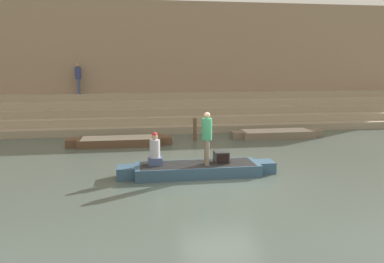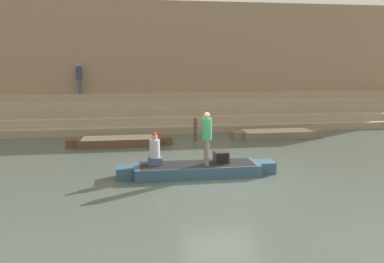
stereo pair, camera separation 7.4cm
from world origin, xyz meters
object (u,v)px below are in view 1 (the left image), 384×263
moored_boat_shore (120,141)px  person_on_steps (78,76)px  moored_boat_distant (277,133)px  person_rowing (155,152)px  rowboat_main (197,169)px  person_standing (207,135)px  tv_set (221,157)px  mooring_post (195,129)px

moored_boat_shore → person_on_steps: bearing=118.8°
moored_boat_distant → person_on_steps: person_on_steps is taller
person_rowing → rowboat_main: bearing=-15.4°
person_standing → person_rowing: person_standing is taller
tv_set → person_standing: bearing=-169.7°
mooring_post → person_on_steps: size_ratio=0.62×
moored_boat_distant → rowboat_main: bearing=-124.7°
mooring_post → person_on_steps: 8.43m
person_rowing → moored_boat_shore: size_ratio=0.23×
person_standing → moored_boat_shore: 6.35m
person_standing → person_rowing: (-1.72, 0.24, -0.58)m
person_standing → tv_set: bearing=1.1°
rowboat_main → tv_set: (0.83, 0.01, 0.38)m
moored_boat_distant → person_on_steps: bearing=160.7°
moored_boat_shore → moored_boat_distant: same height
person_rowing → moored_boat_distant: person_rowing is taller
mooring_post → rowboat_main: bearing=-98.3°
tv_set → moored_boat_shore: 6.39m
moored_boat_shore → mooring_post: 3.68m
person_standing → person_on_steps: bearing=100.8°
tv_set → moored_boat_distant: tv_set is taller
person_rowing → tv_set: size_ratio=2.31×
person_rowing → moored_boat_shore: (-1.36, 5.17, -0.65)m
person_standing → person_on_steps: size_ratio=1.00×
person_rowing → mooring_post: bearing=56.6°
person_rowing → tv_set: bearing=-13.6°
person_standing → moored_boat_shore: person_standing is taller
person_standing → person_rowing: bearing=156.0°
person_rowing → person_on_steps: 11.76m
person_rowing → person_on_steps: bearing=98.1°
rowboat_main → person_on_steps: (-5.32, 10.97, 2.79)m
rowboat_main → moored_boat_distant: 7.92m
person_standing → moored_boat_shore: (-3.08, 5.42, -1.23)m
person_standing → person_rowing: size_ratio=1.59×
person_standing → person_rowing: 1.83m
rowboat_main → person_standing: bearing=-23.8°
person_on_steps → tv_set: bearing=-9.5°
mooring_post → person_standing: bearing=-95.3°
moored_boat_shore → person_on_steps: (-2.54, 5.71, 2.82)m
moored_boat_distant → person_on_steps: (-10.49, 4.97, 2.82)m
person_standing → mooring_post: size_ratio=1.60×
person_rowing → person_on_steps: person_on_steps is taller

